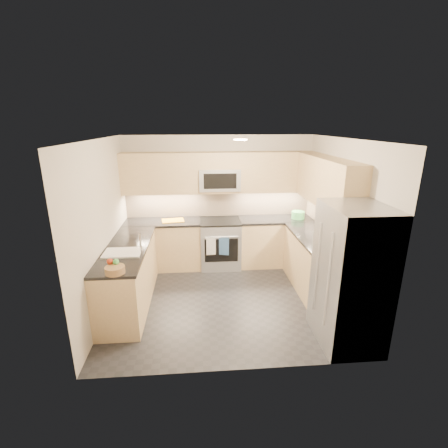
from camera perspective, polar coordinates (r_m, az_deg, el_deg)
floor at (r=5.38m, az=0.32°, el=-12.90°), size 3.60×3.20×0.00m
ceiling at (r=4.65m, az=0.37°, el=14.74°), size 3.60×3.20×0.02m
wall_back at (r=6.41m, az=-0.93°, el=4.19°), size 3.60×0.02×2.50m
wall_front at (r=3.39m, az=2.76°, el=-8.25°), size 3.60×0.02×2.50m
wall_left at (r=5.05m, az=-20.46°, el=-0.61°), size 0.02×3.20×2.50m
wall_right at (r=5.34m, az=19.97°, el=0.38°), size 0.02×3.20×2.50m
base_cab_back_left at (r=6.38m, az=-10.54°, el=-3.69°), size 1.42×0.60×0.90m
base_cab_back_right at (r=6.52m, az=8.90°, el=-3.14°), size 1.42×0.60×0.90m
base_cab_right at (r=5.62m, az=15.71°, el=-7.05°), size 0.60×1.70×0.90m
base_cab_peninsula at (r=5.27m, az=-16.36°, el=-8.84°), size 0.60×2.00×0.90m
countertop_back_left at (r=6.23m, az=-10.77°, el=0.34°), size 1.42×0.63×0.04m
countertop_back_right at (r=6.37m, az=9.10°, el=0.82°), size 1.42×0.63×0.04m
countertop_right at (r=5.45m, az=16.11°, el=-2.54°), size 0.63×1.70×0.04m
countertop_peninsula at (r=5.08m, az=-16.81°, el=-4.07°), size 0.63×2.00×0.04m
upper_cab_back at (r=6.13m, az=-0.84°, el=9.05°), size 3.60×0.35×0.75m
upper_cab_right at (r=5.38m, az=17.71°, el=7.06°), size 0.35×1.95×0.75m
backsplash_back at (r=6.42m, az=-0.92°, el=3.70°), size 3.60×0.01×0.51m
backsplash_right at (r=5.74m, az=18.06°, el=1.17°), size 0.01×2.30×0.51m
gas_range at (r=6.34m, az=-0.69°, el=-3.50°), size 0.76×0.65×0.91m
range_cooktop at (r=6.19m, az=-0.71°, el=0.48°), size 0.76×0.65×0.03m
oven_door_glass at (r=6.03m, az=-0.47°, el=-4.66°), size 0.62×0.02×0.45m
oven_handle at (r=5.92m, az=-0.46°, el=-2.31°), size 0.60×0.02×0.02m
microwave at (r=6.13m, az=-0.82°, el=7.86°), size 0.76×0.40×0.40m
microwave_door at (r=5.93m, az=-0.68°, el=7.53°), size 0.60×0.01×0.28m
refrigerator at (r=4.34m, az=21.42°, el=-8.61°), size 0.70×0.90×1.80m
fridge_handle_left at (r=4.03m, az=17.81°, el=-9.51°), size 0.02×0.02×1.20m
fridge_handle_right at (r=4.33m, az=16.03°, el=-7.41°), size 0.02×0.02×1.20m
sink_basin at (r=4.87m, az=-17.34°, el=-5.58°), size 0.52×0.38×0.16m
faucet at (r=4.75m, az=-14.49°, el=-3.34°), size 0.03×0.03×0.28m
utensil_bowl at (r=6.43m, az=12.88°, el=1.57°), size 0.30×0.30×0.14m
cutting_board at (r=6.21m, az=-8.97°, el=0.62°), size 0.44×0.34×0.01m
fruit_basket at (r=4.25m, az=-18.62°, el=-7.66°), size 0.25×0.25×0.09m
fruit_apple at (r=4.33m, az=-19.43°, el=-6.22°), size 0.08×0.08×0.08m
fruit_pear at (r=4.29m, az=-18.48°, el=-6.33°), size 0.08×0.08×0.08m
dish_towel_check at (r=5.95m, az=-2.29°, el=-3.97°), size 0.17×0.03×0.32m
dish_towel_blue at (r=5.96m, az=-0.01°, el=-3.90°), size 0.18×0.07×0.35m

